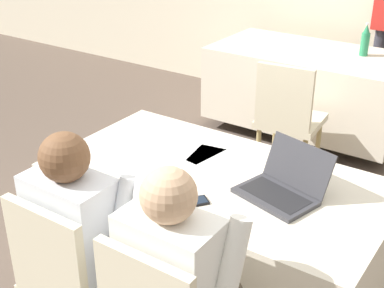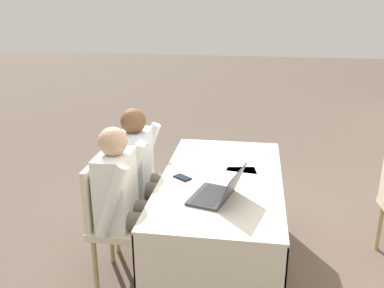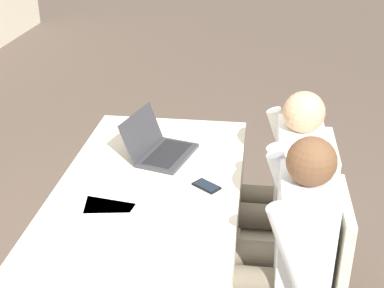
% 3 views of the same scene
% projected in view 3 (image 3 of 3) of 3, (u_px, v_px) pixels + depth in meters
% --- Properties ---
extents(conference_table_near, '(1.65, 0.87, 0.75)m').
position_uv_depth(conference_table_near, '(148.00, 220.00, 2.61)').
color(conference_table_near, beige).
rests_on(conference_table_near, ground_plane).
extents(laptop, '(0.41, 0.38, 0.22)m').
position_uv_depth(laptop, '(160.00, 148.00, 2.82)').
color(laptop, '#333338').
rests_on(laptop, conference_table_near).
extents(cell_phone, '(0.14, 0.15, 0.01)m').
position_uv_depth(cell_phone, '(206.00, 186.00, 2.54)').
color(cell_phone, black).
rests_on(cell_phone, conference_table_near).
extents(paper_beside_laptop, '(0.30, 0.35, 0.00)m').
position_uv_depth(paper_beside_laptop, '(155.00, 276.00, 1.97)').
color(paper_beside_laptop, white).
rests_on(paper_beside_laptop, conference_table_near).
extents(paper_centre_table, '(0.25, 0.33, 0.00)m').
position_uv_depth(paper_centre_table, '(96.00, 211.00, 2.36)').
color(paper_centre_table, white).
rests_on(paper_centre_table, conference_table_near).
extents(paper_left_edge, '(0.25, 0.33, 0.00)m').
position_uv_depth(paper_left_edge, '(119.00, 200.00, 2.44)').
color(paper_left_edge, white).
rests_on(paper_left_edge, conference_table_near).
extents(chair_near_left, '(0.44, 0.44, 0.92)m').
position_uv_depth(chair_near_left, '(305.00, 276.00, 2.33)').
color(chair_near_left, tan).
rests_on(chair_near_left, ground_plane).
extents(chair_near_right, '(0.44, 0.44, 0.92)m').
position_uv_depth(chair_near_right, '(299.00, 213.00, 2.77)').
color(chair_near_right, tan).
rests_on(chair_near_right, ground_plane).
extents(person_checkered_shirt, '(0.50, 0.52, 1.18)m').
position_uv_depth(person_checkered_shirt, '(283.00, 245.00, 2.27)').
color(person_checkered_shirt, '#665B4C').
rests_on(person_checkered_shirt, ground_plane).
extents(person_white_shirt, '(0.50, 0.52, 1.18)m').
position_uv_depth(person_white_shirt, '(281.00, 185.00, 2.71)').
color(person_white_shirt, '#665B4C').
rests_on(person_white_shirt, ground_plane).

